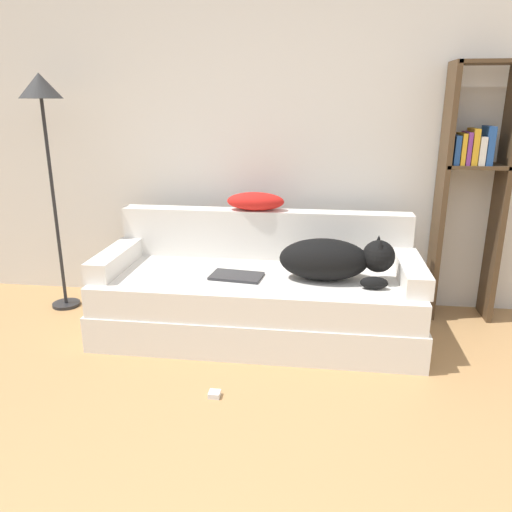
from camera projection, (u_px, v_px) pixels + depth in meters
The scene contains 11 objects.
wall_back at pixel (302, 121), 3.56m from camera, with size 7.89×0.06×2.70m.
couch at pixel (258, 304), 3.29m from camera, with size 2.06×0.86×0.42m.
couch_backrest at pixel (265, 234), 3.52m from camera, with size 2.02×0.15×0.34m.
couch_arm_left at pixel (116, 259), 3.33m from camera, with size 0.15×0.67×0.13m.
couch_arm_right at pixel (411, 271), 3.08m from camera, with size 0.15×0.67×0.13m.
dog at pixel (334, 259), 3.08m from camera, with size 0.70×0.31×0.28m.
laptop at pixel (236, 276), 3.16m from camera, with size 0.34×0.23×0.02m.
throw_pillow at pixel (256, 201), 3.45m from camera, with size 0.40×0.19×0.12m.
bookshelf at pixel (472, 179), 3.34m from camera, with size 0.42×0.26×1.73m.
floor_lamp at pixel (43, 109), 3.36m from camera, with size 0.29×0.29×1.67m.
power_adapter at pixel (214, 394), 2.62m from camera, with size 0.06×0.06×0.03m.
Camera 1 is at (0.16, -1.01, 1.49)m, focal length 35.00 mm.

